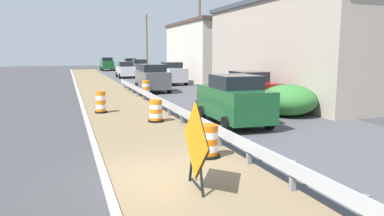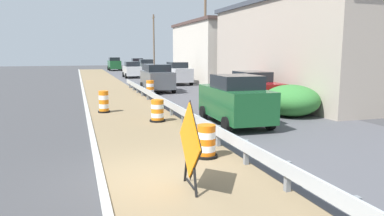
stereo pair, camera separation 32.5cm
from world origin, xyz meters
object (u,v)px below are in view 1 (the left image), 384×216
object	(u,v)px
car_lead_near_lane	(126,70)
car_lead_far_lane	(234,100)
traffic_barrel_mid	(101,103)
utility_pole_near	(292,40)
car_trailing_near_lane	(140,67)
car_mid_far_lane	(130,65)
car_distant_c	(172,73)
utility_pole_mid	(199,36)
warning_sign_diamond	(196,143)
car_trailing_far_lane	(152,78)
traffic_barrel_close	(156,112)
utility_pole_far	(147,42)
car_distant_a	(250,89)
car_distant_b	(107,64)
traffic_barrel_nearest	(209,143)
traffic_barrel_far	(146,89)

from	to	relation	value
car_lead_near_lane	car_lead_far_lane	size ratio (longest dim) A/B	0.95
traffic_barrel_mid	utility_pole_near	bearing A→B (deg)	-2.44
car_trailing_near_lane	car_mid_far_lane	bearing A→B (deg)	-176.98
car_lead_near_lane	car_distant_c	distance (m)	11.06
traffic_barrel_mid	utility_pole_mid	distance (m)	20.07
warning_sign_diamond	utility_pole_mid	distance (m)	29.60
car_trailing_far_lane	car_distant_c	world-z (taller)	car_trailing_far_lane
traffic_barrel_close	utility_pole_mid	bearing A→B (deg)	64.45
car_lead_near_lane	car_trailing_far_lane	bearing A→B (deg)	179.01
utility_pole_near	utility_pole_far	size ratio (longest dim) A/B	0.80
car_distant_a	car_distant_c	xyz separation A→B (m)	(-0.29, 15.21, 0.07)
car_distant_b	utility_pole_far	world-z (taller)	utility_pole_far
traffic_barrel_mid	car_trailing_near_lane	world-z (taller)	car_trailing_near_lane
traffic_barrel_nearest	car_distant_b	distance (m)	53.40
traffic_barrel_mid	utility_pole_mid	size ratio (longest dim) A/B	0.12
car_distant_b	traffic_barrel_nearest	bearing A→B (deg)	176.60
warning_sign_diamond	car_trailing_near_lane	xyz separation A→B (m)	(7.23, 43.85, -0.02)
car_trailing_near_lane	car_trailing_far_lane	distance (m)	23.44
car_lead_near_lane	utility_pole_near	bearing A→B (deg)	-166.91
car_lead_near_lane	utility_pole_near	size ratio (longest dim) A/B	0.58
traffic_barrel_nearest	utility_pole_near	xyz separation A→B (m)	(8.77, 8.79, 3.36)
traffic_barrel_close	car_distant_b	world-z (taller)	car_distant_b
car_distant_c	utility_pole_near	xyz separation A→B (m)	(2.96, -15.31, 2.73)
car_trailing_far_lane	car_distant_b	size ratio (longest dim) A/B	1.06
traffic_barrel_far	car_lead_far_lane	distance (m)	11.49
car_lead_near_lane	utility_pole_mid	xyz separation A→B (m)	(6.10, -9.53, 3.79)
car_lead_near_lane	car_mid_far_lane	world-z (taller)	car_mid_far_lane
traffic_barrel_close	car_distant_a	size ratio (longest dim) A/B	0.21
traffic_barrel_nearest	car_trailing_near_lane	size ratio (longest dim) A/B	0.21
warning_sign_diamond	car_lead_near_lane	world-z (taller)	warning_sign_diamond
car_mid_far_lane	car_distant_c	bearing A→B (deg)	0.91
car_trailing_near_lane	car_distant_c	bearing A→B (deg)	1.46
warning_sign_diamond	car_lead_near_lane	xyz separation A→B (m)	(4.17, 37.04, -0.09)
warning_sign_diamond	car_distant_b	bearing A→B (deg)	-91.63
traffic_barrel_nearest	utility_pole_far	xyz separation A→B (m)	(8.61, 48.56, 4.27)
car_trailing_near_lane	utility_pole_far	xyz separation A→B (m)	(2.61, 6.96, 3.66)
car_trailing_near_lane	car_distant_a	world-z (taller)	car_trailing_near_lane
traffic_barrel_far	car_distant_b	world-z (taller)	car_distant_b
traffic_barrel_close	utility_pole_mid	world-z (taller)	utility_pole_mid
car_distant_b	utility_pole_mid	bearing A→B (deg)	-167.74
traffic_barrel_nearest	utility_pole_far	bearing A→B (deg)	79.95
warning_sign_diamond	car_trailing_far_lane	distance (m)	21.01
car_mid_far_lane	traffic_barrel_close	bearing A→B (deg)	-7.00
car_lead_near_lane	car_distant_b	size ratio (longest dim) A/B	0.95
car_mid_far_lane	car_distant_a	size ratio (longest dim) A/B	0.87
traffic_barrel_close	car_distant_b	size ratio (longest dim) A/B	0.23
car_distant_a	traffic_barrel_close	bearing A→B (deg)	-63.61
traffic_barrel_nearest	car_trailing_near_lane	distance (m)	42.03
traffic_barrel_close	utility_pole_far	xyz separation A→B (m)	(8.79, 42.59, 4.26)
traffic_barrel_far	car_distant_c	xyz separation A→B (m)	(4.40, 8.45, 0.57)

